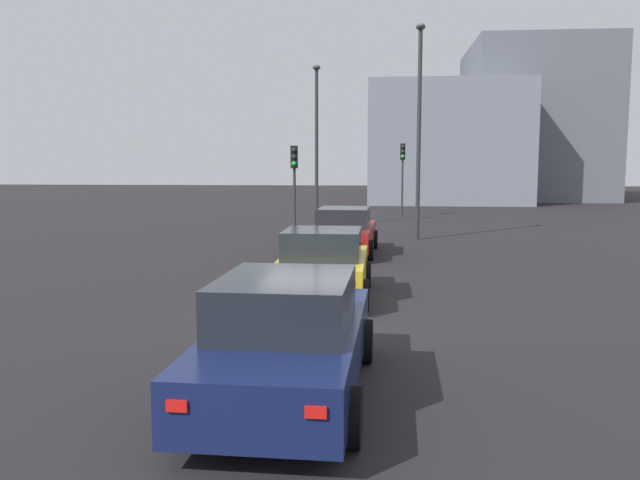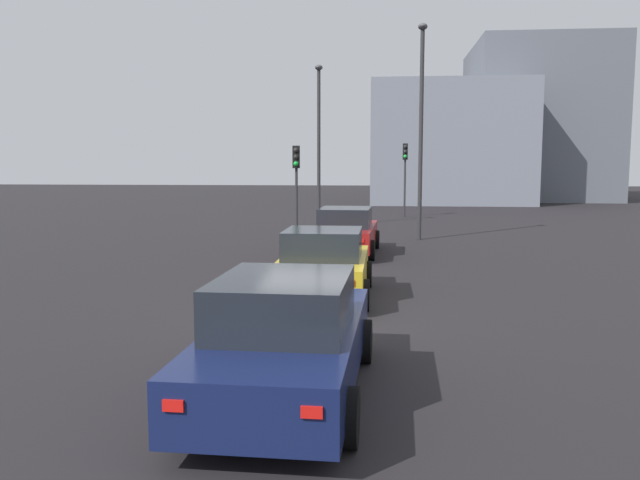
# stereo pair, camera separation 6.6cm
# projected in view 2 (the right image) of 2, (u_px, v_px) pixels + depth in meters

# --- Properties ---
(ground_plane) EXTENTS (160.00, 160.00, 0.20)m
(ground_plane) POSITION_uv_depth(u_px,v_px,m) (326.00, 317.00, 12.89)
(ground_plane) COLOR black
(car_red_lead) EXTENTS (4.81, 2.18, 1.53)m
(car_red_lead) POSITION_uv_depth(u_px,v_px,m) (346.00, 231.00, 21.24)
(car_red_lead) COLOR maroon
(car_red_lead) RESTS_ON ground_plane
(car_yellow_second) EXTENTS (4.09, 2.07, 1.53)m
(car_yellow_second) POSITION_uv_depth(u_px,v_px,m) (324.00, 265.00, 14.20)
(car_yellow_second) COLOR gold
(car_yellow_second) RESTS_ON ground_plane
(car_navy_third) EXTENTS (4.80, 2.09, 1.56)m
(car_navy_third) POSITION_uv_depth(u_px,v_px,m) (286.00, 338.00, 8.13)
(car_navy_third) COLOR #141E4C
(car_navy_third) RESTS_ON ground_plane
(traffic_light_near_left) EXTENTS (0.32, 0.29, 4.09)m
(traffic_light_near_left) POSITION_uv_depth(u_px,v_px,m) (405.00, 164.00, 36.13)
(traffic_light_near_left) COLOR #2D2D30
(traffic_light_near_left) RESTS_ON ground_plane
(traffic_light_near_right) EXTENTS (0.32, 0.29, 3.67)m
(traffic_light_near_right) POSITION_uv_depth(u_px,v_px,m) (296.00, 171.00, 26.05)
(traffic_light_near_right) COLOR #2D2D30
(traffic_light_near_right) RESTS_ON ground_plane
(street_lamp_kerbside) EXTENTS (0.56, 0.36, 8.22)m
(street_lamp_kerbside) POSITION_uv_depth(u_px,v_px,m) (421.00, 116.00, 24.82)
(street_lamp_kerbside) COLOR #2D2D30
(street_lamp_kerbside) RESTS_ON ground_plane
(street_lamp_far) EXTENTS (0.56, 0.36, 7.50)m
(street_lamp_far) POSITION_uv_depth(u_px,v_px,m) (319.00, 133.00, 30.24)
(street_lamp_far) COLOR #2D2D30
(street_lamp_far) RESTS_ON ground_plane
(building_facade_left) EXTENTS (13.61, 10.94, 12.93)m
(building_facade_left) POSITION_uv_depth(u_px,v_px,m) (536.00, 123.00, 55.52)
(building_facade_left) COLOR slate
(building_facade_left) RESTS_ON ground_plane
(building_facade_center) EXTENTS (13.86, 11.78, 9.01)m
(building_facade_center) POSITION_uv_depth(u_px,v_px,m) (446.00, 145.00, 51.90)
(building_facade_center) COLOR gray
(building_facade_center) RESTS_ON ground_plane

